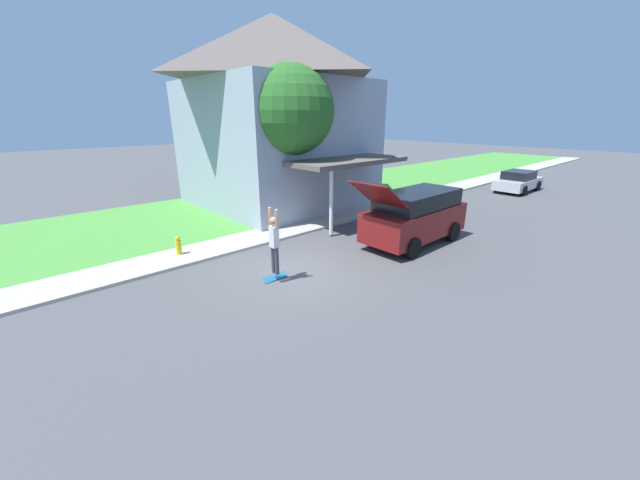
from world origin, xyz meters
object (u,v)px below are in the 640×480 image
at_px(skateboarder, 274,241).
at_px(skateboard, 275,277).
at_px(car_down_street, 518,181).
at_px(suv_parked, 415,216).
at_px(fire_hydrant, 178,245).
at_px(lawn_tree_near, 291,111).

distance_m(skateboarder, skateboard, 1.25).
relative_size(car_down_street, skateboarder, 2.08).
xyz_separation_m(suv_parked, skateboard, (-0.88, -6.12, -1.03)).
relative_size(suv_parked, skateboarder, 2.62).
height_order(suv_parked, skateboarder, suv_parked).
xyz_separation_m(skateboarder, fire_hydrant, (-4.04, -1.36, -0.91)).
distance_m(car_down_street, fire_hydrant, 21.98).
relative_size(skateboarder, fire_hydrant, 2.97).
relative_size(skateboarder, skateboard, 2.53).
bearing_deg(car_down_street, fire_hydrant, -99.20).
bearing_deg(skateboarder, suv_parked, 83.12).
xyz_separation_m(car_down_street, fire_hydrant, (-3.51, -21.70, -0.24)).
distance_m(car_down_street, skateboard, 20.29).
distance_m(suv_parked, car_down_street, 14.22).
bearing_deg(skateboard, suv_parked, 81.81).
relative_size(skateboard, fire_hydrant, 1.17).
distance_m(suv_parked, skateboarder, 6.23).
bearing_deg(fire_hydrant, lawn_tree_near, 95.53).
bearing_deg(car_down_street, skateboarder, -88.52).
relative_size(lawn_tree_near, skateboarder, 3.39).
bearing_deg(skateboard, fire_hydrant, -160.01).
height_order(suv_parked, fire_hydrant, suv_parked).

